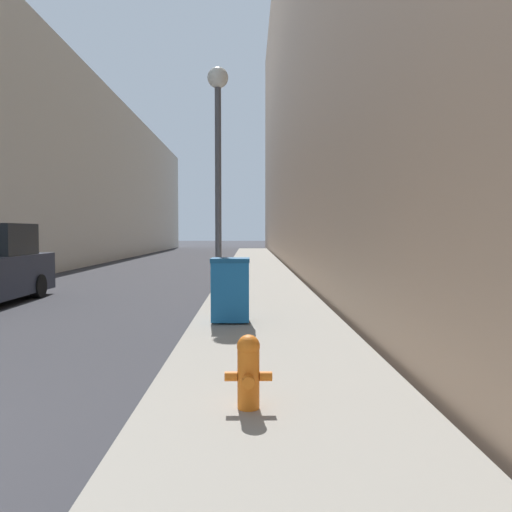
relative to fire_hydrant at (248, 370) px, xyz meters
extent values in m
cube|color=gray|center=(0.35, 16.57, -0.43)|extent=(2.83, 60.00, 0.13)
cube|color=beige|center=(-14.43, 24.57, 4.75)|extent=(12.00, 60.00, 10.49)
cube|color=#9E7F66|center=(7.87, 24.57, 10.39)|extent=(12.00, 60.00, 21.76)
cylinder|color=orange|center=(0.00, 0.01, -0.09)|extent=(0.21, 0.21, 0.55)
sphere|color=orange|center=(0.00, 0.01, 0.22)|extent=(0.22, 0.22, 0.22)
cylinder|color=orange|center=(0.00, 0.01, 0.29)|extent=(0.06, 0.06, 0.05)
cylinder|color=orange|center=(0.00, -0.16, -0.06)|extent=(0.11, 0.12, 0.11)
cylinder|color=orange|center=(-0.16, 0.01, -0.06)|extent=(0.12, 0.09, 0.09)
cylinder|color=orange|center=(0.16, 0.01, -0.06)|extent=(0.12, 0.09, 0.09)
cube|color=#19609E|center=(-0.34, 4.50, 0.20)|extent=(0.69, 0.54, 1.07)
cube|color=navy|center=(-0.34, 4.50, 0.78)|extent=(0.71, 0.55, 0.08)
cylinder|color=black|center=(-0.63, 4.73, -0.29)|extent=(0.05, 0.16, 0.16)
cylinder|color=black|center=(-0.05, 4.73, -0.29)|extent=(0.05, 0.16, 0.16)
cylinder|color=#4C4C51|center=(-0.75, 7.51, -0.24)|extent=(0.29, 0.29, 0.25)
cylinder|color=#4C4C51|center=(-0.75, 7.51, 2.21)|extent=(0.15, 0.15, 5.16)
sphere|color=silver|center=(-0.75, 7.51, 4.99)|extent=(0.50, 0.50, 0.50)
cylinder|color=black|center=(-5.75, 8.95, -0.17)|extent=(0.24, 0.64, 0.64)
camera|label=1|loc=(0.01, -4.62, 1.29)|focal=35.00mm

